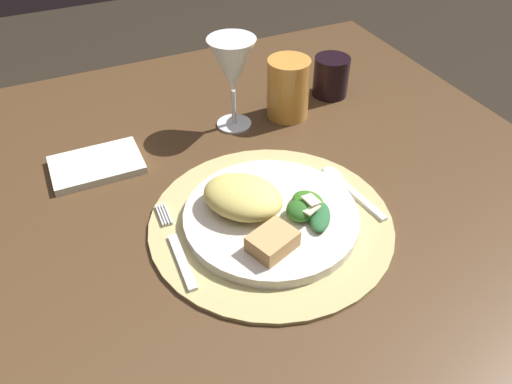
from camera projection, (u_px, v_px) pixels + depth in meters
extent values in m
cube|color=#4D351F|center=(228.00, 230.00, 0.72)|extent=(1.12, 1.10, 0.02)
cylinder|color=#523124|center=(328.00, 162.00, 1.44)|extent=(0.06, 0.06, 0.70)
cylinder|color=tan|center=(271.00, 222.00, 0.71)|extent=(0.34, 0.34, 0.01)
cylinder|color=silver|center=(271.00, 217.00, 0.70)|extent=(0.24, 0.24, 0.02)
ellipsoid|color=#E1CF69|center=(242.00, 195.00, 0.69)|extent=(0.14, 0.14, 0.04)
ellipsoid|color=#36711F|center=(308.00, 202.00, 0.70)|extent=(0.05, 0.06, 0.02)
ellipsoid|color=#396913|center=(303.00, 202.00, 0.70)|extent=(0.04, 0.05, 0.02)
ellipsoid|color=#286335|center=(320.00, 217.00, 0.68)|extent=(0.06, 0.07, 0.01)
ellipsoid|color=#296321|center=(301.00, 211.00, 0.68)|extent=(0.05, 0.05, 0.02)
cube|color=beige|center=(311.00, 200.00, 0.68)|extent=(0.02, 0.03, 0.00)
cube|color=beige|center=(310.00, 208.00, 0.68)|extent=(0.03, 0.03, 0.00)
cube|color=tan|center=(273.00, 242.00, 0.64)|extent=(0.07, 0.06, 0.02)
cube|color=silver|center=(182.00, 261.00, 0.65)|extent=(0.02, 0.10, 0.00)
cube|color=silver|center=(159.00, 216.00, 0.71)|extent=(0.00, 0.05, 0.00)
cube|color=silver|center=(162.00, 215.00, 0.71)|extent=(0.00, 0.05, 0.00)
cube|color=silver|center=(165.00, 214.00, 0.71)|extent=(0.00, 0.05, 0.00)
cube|color=silver|center=(168.00, 214.00, 0.72)|extent=(0.00, 0.05, 0.00)
cube|color=silver|center=(361.00, 199.00, 0.74)|extent=(0.02, 0.10, 0.00)
ellipsoid|color=silver|center=(332.00, 174.00, 0.78)|extent=(0.03, 0.04, 0.01)
cube|color=white|center=(97.00, 165.00, 0.81)|extent=(0.14, 0.10, 0.01)
cylinder|color=silver|center=(234.00, 124.00, 0.90)|extent=(0.06, 0.06, 0.00)
cylinder|color=silver|center=(234.00, 107.00, 0.88)|extent=(0.01, 0.01, 0.06)
cone|color=silver|center=(232.00, 66.00, 0.83)|extent=(0.08, 0.08, 0.09)
cylinder|color=#CA8A39|center=(288.00, 88.00, 0.90)|extent=(0.08, 0.08, 0.11)
cylinder|color=black|center=(331.00, 76.00, 0.97)|extent=(0.07, 0.07, 0.08)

